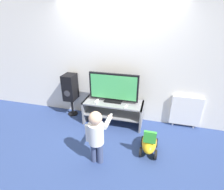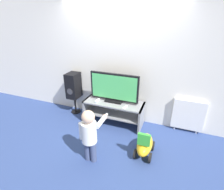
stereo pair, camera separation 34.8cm
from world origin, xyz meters
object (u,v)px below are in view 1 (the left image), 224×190
Objects in this scene: radiator at (186,111)px; speaker_tower at (70,88)px; child at (97,133)px; game_console at (97,101)px; television at (113,88)px; remote_primary at (126,106)px; ride_on_toy at (149,142)px.

speaker_tower is at bearing -176.71° from radiator.
child is 1.68m from speaker_tower.
radiator is (1.85, 0.36, -0.16)m from game_console.
child is at bearing -136.12° from radiator.
television is at bearing 20.46° from game_console.
child is (0.04, -1.19, -0.28)m from television.
child reaches higher than remote_primary.
game_console is at bearing 175.32° from remote_primary.
radiator is (0.67, 0.98, 0.18)m from ride_on_toy.
ride_on_toy is 0.80× the size of radiator.
radiator is (2.57, 0.15, -0.31)m from speaker_tower.
child is at bearing -70.76° from game_console.
television reaches higher than speaker_tower.
speaker_tower is at bearing 163.46° from game_console.
game_console is 1.13m from child.
game_console reaches higher than ride_on_toy.
speaker_tower is (-1.35, 0.26, 0.15)m from remote_primary.
remote_primary is at bearing 133.57° from ride_on_toy.
game_console is 0.64m from remote_primary.
ride_on_toy is (1.89, -0.83, -0.49)m from speaker_tower.
television is 6.30× the size of game_console.
ride_on_toy is at bearing -27.73° from game_console.
television is 7.80× the size of remote_primary.
game_console is at bearing 109.24° from child.
speaker_tower reaches higher than ride_on_toy.
television is 1.06m from speaker_tower.
television is at bearing -4.73° from speaker_tower.
remote_primary is (0.64, -0.05, -0.01)m from game_console.
remote_primary is (0.30, -0.18, -0.30)m from television.
speaker_tower is (-1.05, 0.09, -0.15)m from television.
television is at bearing 91.69° from child.
radiator is at bearing 11.00° from game_console.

